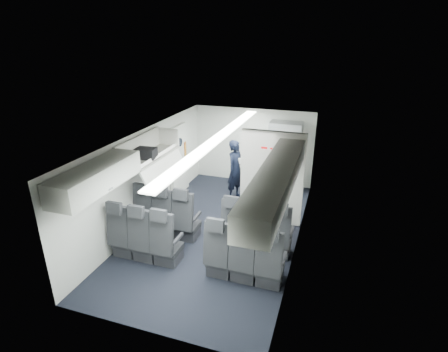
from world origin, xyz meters
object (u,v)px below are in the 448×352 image
Objects in this scene: galley_unit at (284,157)px; carry_on_bag at (146,154)px; seat_row_front at (210,226)px; boarding_door at (179,160)px; seat_row_mid at (192,250)px; flight_attendant at (236,170)px.

galley_unit is 4.75× the size of carry_on_bag.
carry_on_bag is at bearing 175.60° from seat_row_front.
boarding_door is (-2.59, -1.17, 0.00)m from galley_unit.
carry_on_bag is at bearing -126.68° from galley_unit.
carry_on_bag is at bearing 144.14° from seat_row_mid.
galley_unit is at bearing 48.39° from carry_on_bag.
galley_unit reaches higher than flight_attendant.
flight_attendant is at bearing 92.30° from seat_row_mid.
carry_on_bag reaches higher than seat_row_front.
seat_row_front is at bearing -157.99° from flight_attendant.
boarding_door is at bearing 128.16° from seat_row_front.
carry_on_bag reaches higher than seat_row_mid.
seat_row_mid is 4.30m from galley_unit.
galley_unit is 1.02× the size of boarding_door.
galley_unit is at bearing 73.72° from seat_row_front.
carry_on_bag is (-1.39, 0.11, 1.37)m from seat_row_front.
galley_unit is (0.95, 3.25, 0.55)m from seat_row_front.
galley_unit reaches higher than seat_row_mid.
galley_unit is at bearing 77.12° from seat_row_mid.
carry_on_bag reaches higher than flight_attendant.
boarding_door is at bearing 92.14° from carry_on_bag.
boarding_door reaches higher than seat_row_front.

